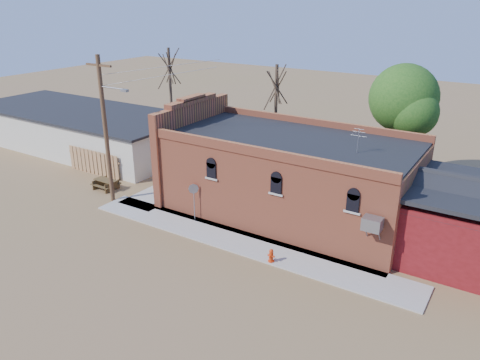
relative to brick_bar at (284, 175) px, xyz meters
The scene contains 15 objects.
ground 6.19m from the brick_bar, 106.65° to the right, with size 120.00×120.00×0.00m, color olive.
sidewalk_south 5.14m from the brick_bar, 91.78° to the right, with size 19.00×2.20×0.08m, color #9E9991.
sidewalk_west 8.28m from the brick_bar, behind, with size 2.60×10.00×0.08m, color #9E9991.
brick_bar is the anchor object (origin of this frame).
red_shed 9.86m from the brick_bar, ahead, with size 5.40×6.40×4.30m.
storage_building 20.81m from the brick_bar, behind, with size 20.40×8.40×3.17m.
wood_fence 14.61m from the brick_bar, behind, with size 5.20×0.10×1.80m, color olive, non-canonical shape.
utility_pole 10.96m from the brick_bar, 156.31° to the right, with size 3.12×0.26×9.00m.
tree_bare_near 9.54m from the brick_bar, 121.74° to the left, with size 2.80×2.80×7.65m.
tree_bare_far 18.25m from the brick_bar, 151.47° to the left, with size 2.80×2.80×8.16m.
tree_leafy 9.80m from the brick_bar, 61.44° to the left, with size 4.40×4.40×8.15m.
fire_hydrant 6.24m from the brick_bar, 67.89° to the right, with size 0.38×0.37×0.67m.
stop_sign 5.33m from the brick_bar, 134.34° to the right, with size 0.43×0.49×2.21m.
trash_barrel 7.68m from the brick_bar, 158.40° to the right, with size 0.58×0.58×0.89m, color navy.
picnic_table 12.20m from the brick_bar, 164.56° to the right, with size 1.62×1.26×0.67m.
Camera 1 is at (13.11, -17.37, 12.04)m, focal length 35.00 mm.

